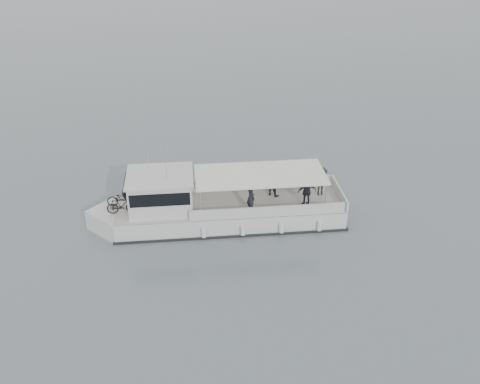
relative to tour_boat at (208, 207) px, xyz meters
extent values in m
plane|color=slate|center=(-1.91, -0.84, -0.86)|extent=(1400.00, 1400.00, 0.00)
cube|color=silver|center=(1.09, -0.10, -0.45)|extent=(11.21, 3.92, 1.19)
cube|color=silver|center=(-4.38, 0.40, -0.45)|extent=(2.97, 2.97, 1.19)
cube|color=beige|center=(1.09, -0.10, 0.14)|extent=(11.21, 3.92, 0.05)
cube|color=black|center=(1.09, -0.10, -0.82)|extent=(11.41, 4.05, 0.16)
cube|color=silver|center=(2.86, 1.15, 0.42)|extent=(7.31, 0.76, 0.55)
cube|color=silver|center=(2.60, -1.66, 0.42)|extent=(7.31, 0.76, 0.55)
cube|color=silver|center=(6.52, -0.60, 0.42)|extent=(0.36, 2.93, 0.55)
cube|color=silver|center=(-2.19, 0.20, 0.97)|extent=(3.15, 2.73, 1.65)
cube|color=black|center=(-3.61, 0.33, 1.11)|extent=(0.72, 2.33, 1.06)
cube|color=black|center=(-2.19, 0.20, 1.24)|extent=(2.97, 2.75, 0.64)
cube|color=silver|center=(-2.19, 0.20, 1.84)|extent=(3.34, 2.93, 0.09)
cube|color=white|center=(2.55, -0.24, 1.65)|extent=(6.45, 3.31, 0.07)
cylinder|color=silver|center=(-0.48, -1.25, 0.90)|extent=(0.06, 0.06, 1.51)
cylinder|color=silver|center=(-0.25, 1.31, 0.90)|extent=(0.06, 0.06, 1.51)
cylinder|color=silver|center=(5.35, -1.78, 0.90)|extent=(0.06, 0.06, 1.51)
cylinder|color=silver|center=(5.59, 0.77, 0.90)|extent=(0.06, 0.06, 1.51)
cylinder|color=silver|center=(-2.66, 1.07, 3.03)|extent=(0.03, 0.03, 2.38)
cylinder|color=silver|center=(-1.89, -0.47, 2.85)|extent=(0.03, 0.03, 2.02)
cylinder|color=silver|center=(-0.42, -1.58, -0.41)|extent=(0.24, 0.24, 0.46)
cylinder|color=silver|center=(1.40, -1.75, -0.41)|extent=(0.24, 0.24, 0.46)
cylinder|color=silver|center=(3.23, -1.92, -0.41)|extent=(0.24, 0.24, 0.46)
cylinder|color=silver|center=(5.05, -2.08, -0.41)|extent=(0.24, 0.24, 0.46)
imported|color=black|center=(-3.98, 0.73, 0.56)|extent=(1.61, 0.69, 0.83)
imported|color=black|center=(-4.05, 0.00, 0.58)|extent=(1.48, 0.54, 0.87)
imported|color=#22242D|center=(1.93, -1.01, 0.91)|extent=(0.47, 0.62, 1.54)
imported|color=#22242D|center=(3.34, 0.34, 0.91)|extent=(0.94, 0.94, 1.54)
imported|color=#22242D|center=(4.69, -0.98, 0.91)|extent=(0.91, 0.38, 1.54)
imported|color=#22242D|center=(5.69, -0.16, 0.91)|extent=(1.07, 0.71, 1.54)
camera|label=1|loc=(-2.86, -22.31, 13.28)|focal=40.00mm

